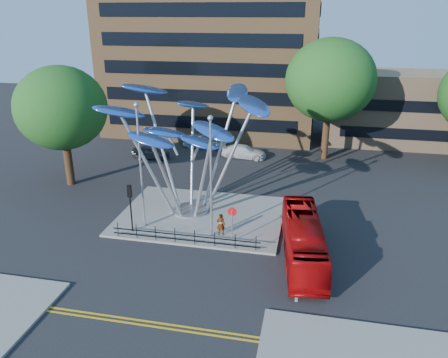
% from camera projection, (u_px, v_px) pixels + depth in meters
% --- Properties ---
extents(ground, '(120.00, 120.00, 0.00)m').
position_uv_depth(ground, '(193.00, 260.00, 27.00)').
color(ground, black).
rests_on(ground, ground).
extents(traffic_island, '(12.00, 9.00, 0.15)m').
position_uv_depth(traffic_island, '(201.00, 216.00, 32.64)').
color(traffic_island, slate).
rests_on(traffic_island, ground).
extents(double_yellow_near, '(40.00, 0.12, 0.01)m').
position_uv_depth(double_yellow_near, '(160.00, 323.00, 21.52)').
color(double_yellow_near, gold).
rests_on(double_yellow_near, ground).
extents(double_yellow_far, '(40.00, 0.12, 0.01)m').
position_uv_depth(double_yellow_far, '(158.00, 327.00, 21.25)').
color(double_yellow_far, gold).
rests_on(double_yellow_far, ground).
extents(brick_tower, '(25.00, 15.00, 30.00)m').
position_uv_depth(brick_tower, '(214.00, 5.00, 51.93)').
color(brick_tower, brown).
rests_on(brick_tower, ground).
extents(low_building_near, '(15.00, 8.00, 8.00)m').
position_uv_depth(low_building_near, '(398.00, 108.00, 49.86)').
color(low_building_near, '#A3805F').
rests_on(low_building_near, ground).
extents(tree_right, '(8.80, 8.80, 12.11)m').
position_uv_depth(tree_right, '(330.00, 80.00, 42.64)').
color(tree_right, black).
rests_on(tree_right, ground).
extents(tree_left, '(7.60, 7.60, 10.32)m').
position_uv_depth(tree_left, '(61.00, 108.00, 36.36)').
color(tree_left, black).
rests_on(tree_left, ground).
extents(leaf_sculpture, '(12.72, 9.54, 9.51)m').
position_uv_depth(leaf_sculpture, '(188.00, 124.00, 31.01)').
color(leaf_sculpture, '#9EA0A5').
rests_on(leaf_sculpture, traffic_island).
extents(street_lamp_left, '(0.36, 0.36, 8.80)m').
position_uv_depth(street_lamp_left, '(140.00, 156.00, 29.12)').
color(street_lamp_left, '#9EA0A5').
rests_on(street_lamp_left, traffic_island).
extents(street_lamp_right, '(0.36, 0.36, 8.30)m').
position_uv_depth(street_lamp_right, '(211.00, 167.00, 27.80)').
color(street_lamp_right, '#9EA0A5').
rests_on(street_lamp_right, traffic_island).
extents(traffic_light_island, '(0.28, 0.18, 3.42)m').
position_uv_depth(traffic_light_island, '(130.00, 199.00, 29.29)').
color(traffic_light_island, black).
rests_on(traffic_light_island, traffic_island).
extents(no_entry_sign_island, '(0.60, 0.10, 2.45)m').
position_uv_depth(no_entry_sign_island, '(232.00, 219.00, 28.26)').
color(no_entry_sign_island, '#9EA0A5').
rests_on(no_entry_sign_island, traffic_island).
extents(pedestrian_railing_front, '(10.00, 0.06, 1.00)m').
position_uv_depth(pedestrian_railing_front, '(185.00, 237.00, 28.54)').
color(pedestrian_railing_front, black).
rests_on(pedestrian_railing_front, traffic_island).
extents(red_bus, '(3.26, 9.34, 2.55)m').
position_uv_depth(red_bus, '(303.00, 239.00, 26.81)').
color(red_bus, '#990708').
rests_on(red_bus, ground).
extents(pedestrian, '(0.63, 0.47, 1.57)m').
position_uv_depth(pedestrian, '(221.00, 224.00, 29.41)').
color(pedestrian, gray).
rests_on(pedestrian, traffic_island).
extents(parked_car_left, '(3.97, 1.66, 1.34)m').
position_uv_depth(parked_car_left, '(151.00, 152.00, 45.29)').
color(parked_car_left, '#404247').
rests_on(parked_car_left, ground).
extents(parked_car_mid, '(4.44, 1.62, 1.45)m').
position_uv_depth(parked_car_mid, '(204.00, 142.00, 48.71)').
color(parked_car_mid, '#A9ABB0').
rests_on(parked_car_mid, ground).
extents(parked_car_right, '(4.72, 2.11, 1.34)m').
position_uv_depth(parked_car_right, '(244.00, 152.00, 45.45)').
color(parked_car_right, silver).
rests_on(parked_car_right, ground).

